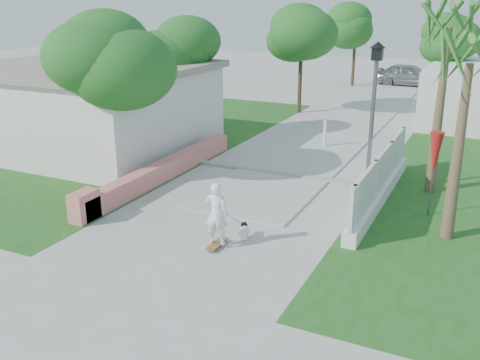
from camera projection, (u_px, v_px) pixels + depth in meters
The scene contains 20 objects.
ground at pixel (189, 247), 12.57m from camera, with size 90.00×90.00×0.00m, color #B7B7B2.
path_strip at pixel (374, 104), 29.63m from camera, with size 3.20×36.00×0.06m, color #B7B7B2.
curb at pixel (282, 174), 17.68m from camera, with size 6.50×0.25×0.10m, color #999993.
grass_left at pixel (143, 139), 22.27m from camera, with size 8.00×20.00×0.01m, color #1E551B.
pink_wall at pixel (157, 174), 16.86m from camera, with size 0.45×8.20×0.80m.
house_left at pixel (88, 106), 20.45m from camera, with size 8.40×7.40×3.23m.
lattice_fence at pixel (381, 183), 15.27m from camera, with size 0.35×7.00×1.50m.
street_lamp at pixel (373, 114), 15.30m from camera, with size 0.44×0.44×4.44m.
bollard at pixel (325, 133), 20.84m from camera, with size 0.14×0.14×1.09m.
patio_umbrella at pixel (435, 155), 13.90m from camera, with size 0.36×0.36×2.30m.
tree_left_near at pixel (106, 60), 15.72m from camera, with size 3.60×3.60×5.28m.
tree_left_mid at pixel (177, 54), 20.93m from camera, with size 3.20×3.20×4.85m.
tree_path_left at pixel (302, 36), 26.20m from camera, with size 3.40×3.40×5.23m.
tree_path_right at pixel (443, 41), 27.18m from camera, with size 3.00×3.00×4.79m.
tree_path_far at pixel (356, 27), 34.65m from camera, with size 3.20×3.20×5.17m.
palm_far at pixel (448, 39), 14.79m from camera, with size 1.80×1.80×5.30m.
palm_near at pixel (468, 75), 11.82m from camera, with size 1.80×1.80×4.70m.
skateboarder at pixel (223, 214), 12.55m from camera, with size 0.68×1.27×1.61m.
dog at pixel (244, 231), 12.96m from camera, with size 0.40×0.53×0.38m.
parked_car at pixel (409, 75), 35.48m from camera, with size 1.75×4.35×1.48m, color #9B9FA3.
Camera 1 is at (6.01, -9.75, 5.55)m, focal length 40.00 mm.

